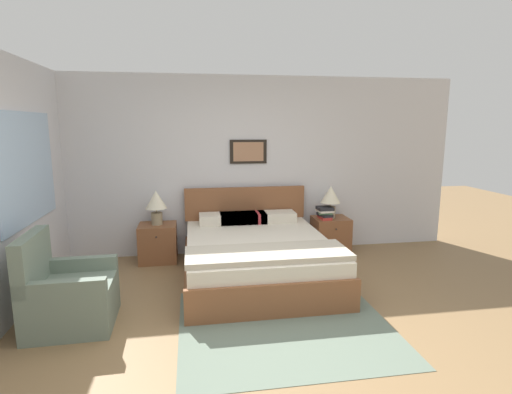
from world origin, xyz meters
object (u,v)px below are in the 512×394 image
at_px(nightstand_by_door, 330,235).
at_px(table_lamp_by_door, 331,197).
at_px(table_lamp_near_window, 156,202).
at_px(armchair, 67,296).
at_px(nightstand_near_window, 158,243).
at_px(bed, 257,255).

height_order(nightstand_by_door, table_lamp_by_door, table_lamp_by_door).
height_order(nightstand_by_door, table_lamp_near_window, table_lamp_near_window).
xyz_separation_m(armchair, nightstand_near_window, (0.71, 1.74, -0.03)).
relative_size(nightstand_near_window, table_lamp_by_door, 1.11).
height_order(armchair, table_lamp_by_door, table_lamp_by_door).
xyz_separation_m(nightstand_near_window, table_lamp_near_window, (-0.00, 0.01, 0.58)).
xyz_separation_m(nightstand_near_window, table_lamp_by_door, (2.52, 0.01, 0.58)).
height_order(bed, table_lamp_near_window, table_lamp_near_window).
bearing_deg(nightstand_near_window, table_lamp_near_window, 96.61).
bearing_deg(table_lamp_near_window, armchair, -112.12).
bearing_deg(nightstand_near_window, armchair, -112.22).
distance_m(armchair, nightstand_near_window, 1.88).
xyz_separation_m(nightstand_by_door, table_lamp_by_door, (-0.02, 0.01, 0.58)).
bearing_deg(nightstand_near_window, bed, -33.55).
relative_size(table_lamp_near_window, table_lamp_by_door, 1.00).
bearing_deg(table_lamp_by_door, nightstand_near_window, -179.85).
bearing_deg(nightstand_by_door, table_lamp_near_window, 179.85).
bearing_deg(table_lamp_near_window, nightstand_near_window, -83.39).
bearing_deg(nightstand_by_door, bed, -146.51).
height_order(nightstand_near_window, table_lamp_by_door, table_lamp_by_door).
relative_size(nightstand_near_window, nightstand_by_door, 1.00).
bearing_deg(table_lamp_near_window, table_lamp_by_door, 0.00).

